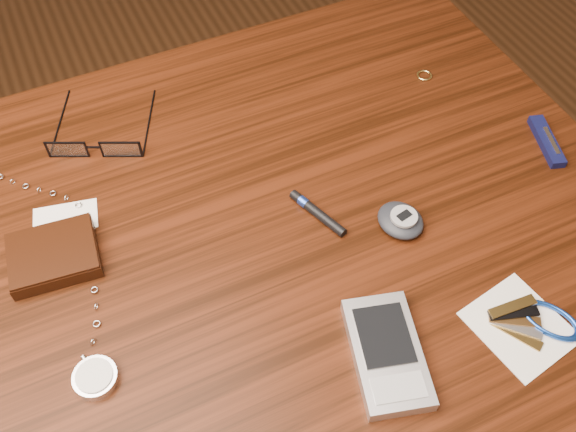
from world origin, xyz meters
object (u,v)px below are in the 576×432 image
at_px(desk, 227,285).
at_px(eyeglasses, 95,146).
at_px(wallet_and_card, 54,254).
at_px(pocket_knife, 547,141).
at_px(notepad_keys, 534,322).
at_px(pedometer, 401,220).
at_px(pocket_watch, 93,366).
at_px(pda_phone, 387,353).

bearing_deg(desk, eyeglasses, 115.89).
height_order(desk, wallet_and_card, wallet_and_card).
relative_size(desk, eyeglasses, 6.15).
relative_size(desk, wallet_and_card, 7.78).
height_order(eyeglasses, pocket_knife, eyeglasses).
bearing_deg(notepad_keys, wallet_and_card, 146.23).
bearing_deg(eyeglasses, pedometer, -42.16).
relative_size(eyeglasses, pocket_watch, 0.48).
bearing_deg(pocket_knife, pocket_watch, -174.57).
height_order(wallet_and_card, eyeglasses, eyeglasses).
bearing_deg(pedometer, notepad_keys, -70.20).
height_order(wallet_and_card, pedometer, pedometer).
relative_size(wallet_and_card, pda_phone, 0.93).
bearing_deg(pocket_knife, pda_phone, -153.26).
bearing_deg(pocket_knife, pedometer, -172.16).
relative_size(eyeglasses, pocket_knife, 1.87).
height_order(pedometer, pocket_knife, pedometer).
height_order(desk, eyeglasses, eyeglasses).
bearing_deg(pocket_watch, pedometer, 3.87).
relative_size(eyeglasses, pda_phone, 1.17).
distance_m(notepad_keys, pocket_knife, 0.27).
distance_m(wallet_and_card, eyeglasses, 0.17).
xyz_separation_m(desk, wallet_and_card, (-0.18, 0.05, 0.11)).
bearing_deg(wallet_and_card, pocket_watch, -87.85).
bearing_deg(eyeglasses, pocket_knife, -23.51).
height_order(desk, pocket_knife, pocket_knife).
height_order(pda_phone, notepad_keys, pda_phone).
bearing_deg(wallet_and_card, eyeglasses, 59.11).
bearing_deg(desk, pocket_watch, -151.13).
bearing_deg(pocket_knife, eyeglasses, 156.49).
height_order(desk, notepad_keys, notepad_keys).
height_order(wallet_and_card, pda_phone, wallet_and_card).
height_order(wallet_and_card, pocket_watch, wallet_and_card).
distance_m(wallet_and_card, pedometer, 0.40).
xyz_separation_m(wallet_and_card, pocket_knife, (0.62, -0.09, -0.00)).
bearing_deg(pda_phone, pocket_watch, 157.61).
bearing_deg(pocket_knife, desk, 175.10).
distance_m(pocket_watch, pda_phone, 0.29).
distance_m(wallet_and_card, pocket_watch, 0.15).
distance_m(eyeglasses, pocket_watch, 0.30).
xyz_separation_m(desk, pda_phone, (0.10, -0.21, 0.11)).
distance_m(eyeglasses, pda_phone, 0.45).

